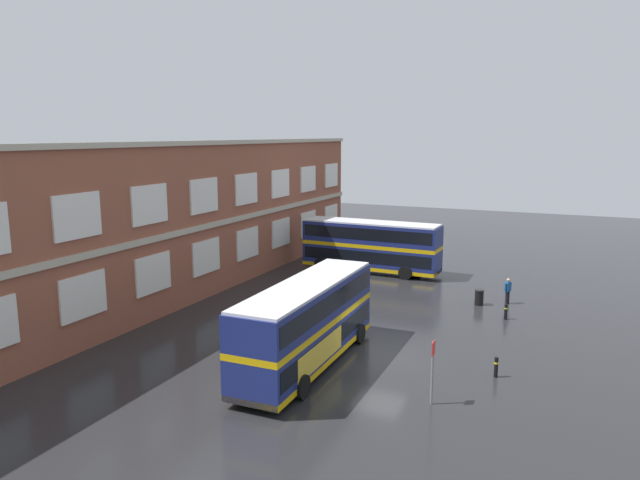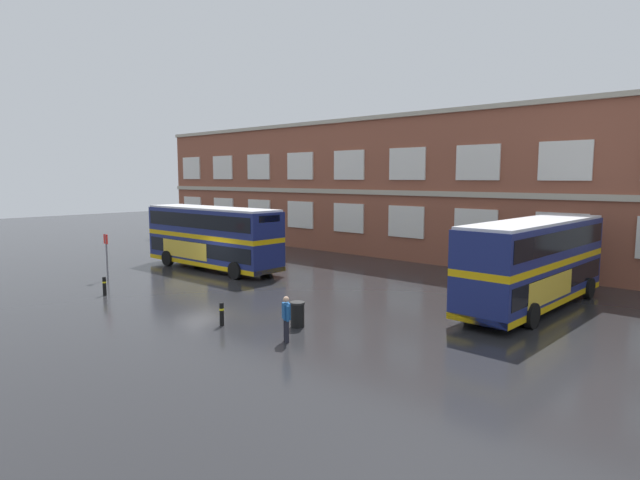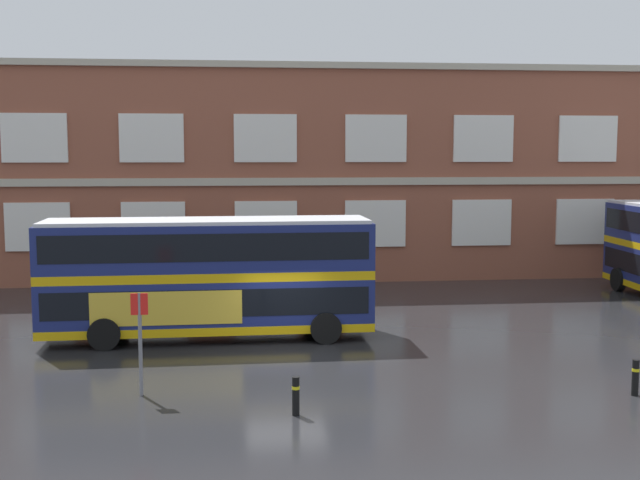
% 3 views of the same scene
% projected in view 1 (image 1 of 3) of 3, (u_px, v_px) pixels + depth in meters
% --- Properties ---
extents(ground_plane, '(120.00, 120.00, 0.00)m').
position_uv_depth(ground_plane, '(342.00, 351.00, 29.74)').
color(ground_plane, '#232326').
extents(brick_terminal_building, '(52.73, 8.19, 10.51)m').
position_uv_depth(brick_terminal_building, '(129.00, 225.00, 37.64)').
color(brick_terminal_building, brown).
rests_on(brick_terminal_building, ground).
extents(double_decker_near, '(11.04, 3.01, 4.07)m').
position_uv_depth(double_decker_near, '(307.00, 322.00, 27.47)').
color(double_decker_near, navy).
rests_on(double_decker_near, ground).
extents(double_decker_middle, '(3.06, 11.06, 4.07)m').
position_uv_depth(double_decker_middle, '(371.00, 245.00, 46.43)').
color(double_decker_middle, navy).
rests_on(double_decker_middle, ground).
extents(waiting_passenger, '(0.60, 0.42, 1.70)m').
position_uv_depth(waiting_passenger, '(508.00, 290.00, 37.82)').
color(waiting_passenger, black).
rests_on(waiting_passenger, ground).
extents(bus_stand_flag, '(0.44, 0.10, 2.70)m').
position_uv_depth(bus_stand_flag, '(433.00, 367.00, 23.57)').
color(bus_stand_flag, slate).
rests_on(bus_stand_flag, ground).
extents(station_litter_bin, '(0.60, 0.60, 1.03)m').
position_uv_depth(station_litter_bin, '(479.00, 297.00, 37.61)').
color(station_litter_bin, black).
rests_on(station_litter_bin, ground).
extents(safety_bollard_west, '(0.19, 0.19, 0.95)m').
position_uv_depth(safety_bollard_west, '(496.00, 367.00, 26.43)').
color(safety_bollard_west, black).
rests_on(safety_bollard_west, ground).
extents(safety_bollard_east, '(0.19, 0.19, 0.95)m').
position_uv_depth(safety_bollard_east, '(506.00, 311.00, 34.68)').
color(safety_bollard_east, black).
rests_on(safety_bollard_east, ground).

